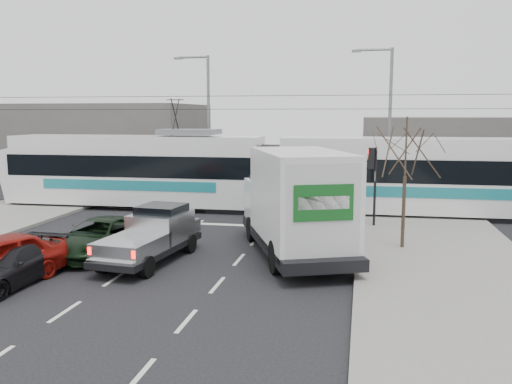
% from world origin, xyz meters
% --- Properties ---
extents(ground, '(120.00, 120.00, 0.00)m').
position_xyz_m(ground, '(0.00, 0.00, 0.00)').
color(ground, black).
rests_on(ground, ground).
extents(sidewalk_right, '(6.00, 60.00, 0.15)m').
position_xyz_m(sidewalk_right, '(9.00, 0.00, 0.07)').
color(sidewalk_right, gray).
rests_on(sidewalk_right, ground).
extents(rails, '(60.00, 1.60, 0.03)m').
position_xyz_m(rails, '(0.00, 10.00, 0.01)').
color(rails, '#33302D').
rests_on(rails, ground).
extents(building_left, '(14.00, 10.00, 6.00)m').
position_xyz_m(building_left, '(-14.00, 22.00, 3.00)').
color(building_left, '#65605C').
rests_on(building_left, ground).
extents(building_right, '(12.00, 10.00, 5.00)m').
position_xyz_m(building_right, '(12.00, 24.00, 2.50)').
color(building_right, '#65605C').
rests_on(building_right, ground).
extents(bare_tree, '(2.40, 2.40, 5.00)m').
position_xyz_m(bare_tree, '(7.60, 2.50, 3.79)').
color(bare_tree, '#47382B').
rests_on(bare_tree, ground).
extents(traffic_signal, '(0.44, 0.44, 3.60)m').
position_xyz_m(traffic_signal, '(6.47, 6.50, 2.74)').
color(traffic_signal, black).
rests_on(traffic_signal, ground).
extents(street_lamp_near, '(2.38, 0.25, 9.00)m').
position_xyz_m(street_lamp_near, '(7.31, 14.00, 5.11)').
color(street_lamp_near, slate).
rests_on(street_lamp_near, ground).
extents(street_lamp_far, '(2.38, 0.25, 9.00)m').
position_xyz_m(street_lamp_far, '(-4.19, 16.00, 5.11)').
color(street_lamp_far, slate).
rests_on(street_lamp_far, ground).
extents(catenary, '(60.00, 0.20, 7.00)m').
position_xyz_m(catenary, '(0.00, 10.00, 3.88)').
color(catenary, black).
rests_on(catenary, ground).
extents(tram, '(29.49, 3.45, 6.01)m').
position_xyz_m(tram, '(1.18, 9.97, 2.13)').
color(tram, white).
rests_on(tram, ground).
extents(silver_pickup, '(2.37, 5.42, 1.91)m').
position_xyz_m(silver_pickup, '(-1.33, -0.59, 0.95)').
color(silver_pickup, black).
rests_on(silver_pickup, ground).
extents(box_truck, '(5.40, 8.36, 3.96)m').
position_xyz_m(box_truck, '(3.65, 0.93, 1.95)').
color(box_truck, black).
rests_on(box_truck, ground).
extents(navy_pickup, '(1.82, 4.57, 1.91)m').
position_xyz_m(navy_pickup, '(3.34, 7.29, 0.94)').
color(navy_pickup, black).
rests_on(navy_pickup, ground).
extents(green_car, '(2.85, 5.15, 1.36)m').
position_xyz_m(green_car, '(-3.56, -0.31, 0.68)').
color(green_car, black).
rests_on(green_car, ground).
extents(dark_car, '(1.95, 4.37, 1.24)m').
position_xyz_m(dark_car, '(-4.62, -4.21, 0.62)').
color(dark_car, black).
rests_on(dark_car, ground).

